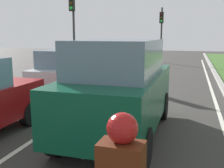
{
  "coord_description": "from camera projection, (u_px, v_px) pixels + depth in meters",
  "views": [
    {
      "loc": [
        2.71,
        3.16,
        2.41
      ],
      "look_at": [
        0.87,
        9.44,
        1.2
      ],
      "focal_mm": 43.7,
      "sensor_mm": 36.0,
      "label": 1
    }
  ],
  "objects": [
    {
      "name": "car_suv_ahead",
      "position": [
        119.0,
        87.0,
        6.42
      ],
      "size": [
        2.01,
        4.52,
        2.28
      ],
      "rotation": [
        0.0,
        0.0,
        -0.01
      ],
      "color": "#0C472D",
      "rests_on": "ground"
    },
    {
      "name": "lane_line_right_edge",
      "position": [
        214.0,
        98.0,
        10.42
      ],
      "size": [
        0.12,
        32.0,
        0.01
      ],
      "primitive_type": "cube",
      "color": "silver",
      "rests_on": "ground"
    },
    {
      "name": "ground_plane",
      "position": [
        123.0,
        92.0,
        11.42
      ],
      "size": [
        60.0,
        60.0,
        0.0
      ],
      "primitive_type": "plane",
      "color": "#383533"
    },
    {
      "name": "lane_line_center",
      "position": [
        107.0,
        91.0,
        11.61
      ],
      "size": [
        0.12,
        32.0,
        0.01
      ],
      "primitive_type": "cube",
      "color": "silver",
      "rests_on": "ground"
    },
    {
      "name": "car_hatchback_far",
      "position": [
        65.0,
        72.0,
        11.18
      ],
      "size": [
        1.77,
        3.72,
        1.78
      ],
      "rotation": [
        0.0,
        0.0,
        0.01
      ],
      "color": "#B7BABF",
      "rests_on": "ground"
    },
    {
      "name": "traffic_light_far_median",
      "position": [
        161.0,
        26.0,
        22.56
      ],
      "size": [
        0.32,
        0.5,
        4.55
      ],
      "color": "#2D2D2D",
      "rests_on": "ground"
    },
    {
      "name": "traffic_light_overhead_left",
      "position": [
        73.0,
        19.0,
        16.95
      ],
      "size": [
        0.32,
        0.5,
        4.94
      ],
      "color": "#2D2D2D",
      "rests_on": "ground"
    }
  ]
}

